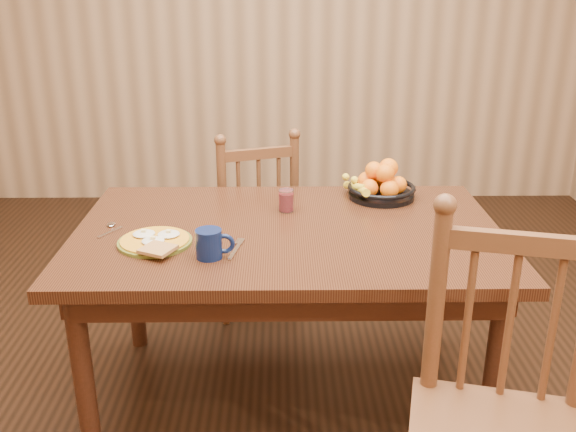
{
  "coord_description": "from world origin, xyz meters",
  "views": [
    {
      "loc": [
        -0.03,
        -2.24,
        1.66
      ],
      "look_at": [
        0.0,
        0.0,
        0.8
      ],
      "focal_mm": 40.0,
      "sensor_mm": 36.0,
      "label": 1
    }
  ],
  "objects_px": {
    "dining_table": "(288,249)",
    "chair_far": "(252,225)",
    "coffee_mug": "(210,243)",
    "breakfast_plate": "(155,241)",
    "fruit_bowl": "(380,185)",
    "chair_near": "(504,430)"
  },
  "relations": [
    {
      "from": "dining_table",
      "to": "chair_far",
      "type": "height_order",
      "value": "chair_far"
    },
    {
      "from": "chair_far",
      "to": "coffee_mug",
      "type": "xyz_separation_m",
      "value": [
        -0.09,
        -1.01,
        0.34
      ]
    },
    {
      "from": "chair_far",
      "to": "breakfast_plate",
      "type": "height_order",
      "value": "chair_far"
    },
    {
      "from": "fruit_bowl",
      "to": "chair_far",
      "type": "bearing_deg",
      "value": 144.5
    },
    {
      "from": "chair_near",
      "to": "chair_far",
      "type": "bearing_deg",
      "value": 128.14
    },
    {
      "from": "breakfast_plate",
      "to": "fruit_bowl",
      "type": "height_order",
      "value": "fruit_bowl"
    },
    {
      "from": "chair_near",
      "to": "breakfast_plate",
      "type": "distance_m",
      "value": 1.29
    },
    {
      "from": "breakfast_plate",
      "to": "coffee_mug",
      "type": "relative_size",
      "value": 2.29
    },
    {
      "from": "chair_near",
      "to": "dining_table",
      "type": "bearing_deg",
      "value": 136.61
    },
    {
      "from": "coffee_mug",
      "to": "fruit_bowl",
      "type": "xyz_separation_m",
      "value": [
        0.66,
        0.6,
        0.0
      ]
    },
    {
      "from": "chair_far",
      "to": "fruit_bowl",
      "type": "xyz_separation_m",
      "value": [
        0.57,
        -0.41,
        0.34
      ]
    },
    {
      "from": "breakfast_plate",
      "to": "chair_near",
      "type": "bearing_deg",
      "value": -35.12
    },
    {
      "from": "breakfast_plate",
      "to": "coffee_mug",
      "type": "height_order",
      "value": "coffee_mug"
    },
    {
      "from": "breakfast_plate",
      "to": "fruit_bowl",
      "type": "xyz_separation_m",
      "value": [
        0.87,
        0.49,
        0.04
      ]
    },
    {
      "from": "dining_table",
      "to": "fruit_bowl",
      "type": "bearing_deg",
      "value": 41.04
    },
    {
      "from": "dining_table",
      "to": "chair_near",
      "type": "distance_m",
      "value": 1.05
    },
    {
      "from": "coffee_mug",
      "to": "breakfast_plate",
      "type": "bearing_deg",
      "value": 151.35
    },
    {
      "from": "breakfast_plate",
      "to": "fruit_bowl",
      "type": "bearing_deg",
      "value": 29.32
    },
    {
      "from": "chair_far",
      "to": "breakfast_plate",
      "type": "xyz_separation_m",
      "value": [
        -0.3,
        -0.9,
        0.3
      ]
    },
    {
      "from": "coffee_mug",
      "to": "dining_table",
      "type": "bearing_deg",
      "value": 44.13
    },
    {
      "from": "dining_table",
      "to": "coffee_mug",
      "type": "bearing_deg",
      "value": -135.87
    },
    {
      "from": "fruit_bowl",
      "to": "breakfast_plate",
      "type": "bearing_deg",
      "value": -150.68
    }
  ]
}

